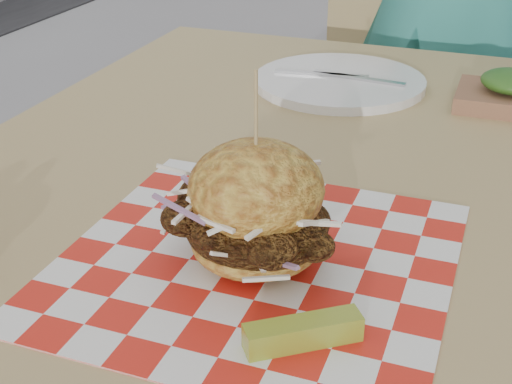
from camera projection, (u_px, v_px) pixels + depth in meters
patio_table at (266, 233)px, 0.88m from camera, size 0.80×1.20×0.75m
patio_chair at (405, 91)px, 1.70m from camera, size 0.51×0.52×0.95m
paper_liner at (256, 261)px, 0.67m from camera, size 0.36×0.36×0.00m
sandwich at (256, 212)px, 0.65m from camera, size 0.16×0.16×0.19m
pickle_spear at (303, 332)px, 0.56m from camera, size 0.09×0.07×0.02m
place_setting at (339, 81)px, 1.13m from camera, size 0.27×0.27×0.02m
kraft_tray at (511, 93)px, 1.03m from camera, size 0.15×0.12×0.06m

